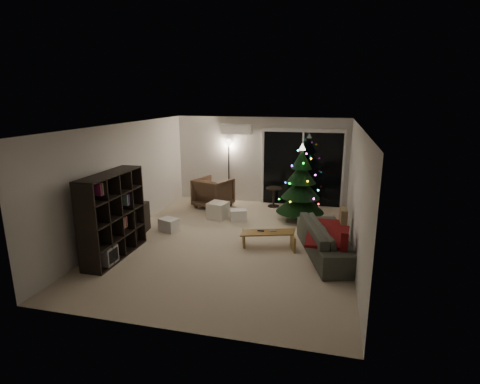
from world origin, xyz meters
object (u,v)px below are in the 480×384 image
object	(u,v)px
bookshelf	(103,215)
armchair	(213,193)
coffee_table	(268,240)
sofa	(330,240)
media_cabinet	(134,222)
christmas_tree	(301,183)

from	to	relation	value
bookshelf	armchair	bearing A→B (deg)	78.27
armchair	coffee_table	size ratio (longest dim) A/B	0.84
sofa	armchair	bearing A→B (deg)	34.40
coffee_table	armchair	bearing A→B (deg)	110.33
media_cabinet	armchair	world-z (taller)	armchair
sofa	christmas_tree	xyz separation A→B (m)	(-0.76, 2.06, 0.66)
bookshelf	media_cabinet	world-z (taller)	bookshelf
armchair	coffee_table	distance (m)	3.24
bookshelf	media_cabinet	size ratio (longest dim) A/B	1.56
coffee_table	christmas_tree	distance (m)	2.19
media_cabinet	christmas_tree	bearing A→B (deg)	21.29
bookshelf	media_cabinet	xyz separation A→B (m)	(0.00, 1.09, -0.50)
sofa	christmas_tree	distance (m)	2.30
media_cabinet	armchair	distance (m)	2.79
christmas_tree	armchair	bearing A→B (deg)	167.00
coffee_table	christmas_tree	bearing A→B (deg)	58.43
bookshelf	sofa	size ratio (longest dim) A/B	0.76
bookshelf	coffee_table	distance (m)	3.32
bookshelf	media_cabinet	bearing A→B (deg)	94.28
bookshelf	armchair	xyz separation A→B (m)	(1.06, 3.68, -0.42)
media_cabinet	coffee_table	bearing A→B (deg)	-7.62
bookshelf	coffee_table	bearing A→B (deg)	24.64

